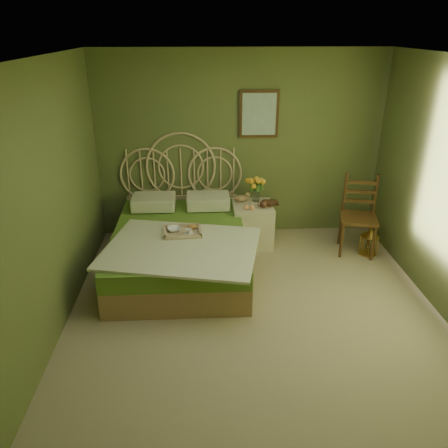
{
  "coord_description": "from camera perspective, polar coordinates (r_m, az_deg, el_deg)",
  "views": [
    {
      "loc": [
        -0.54,
        -3.76,
        2.84
      ],
      "look_at": [
        -0.29,
        1.0,
        0.68
      ],
      "focal_mm": 35.0,
      "sensor_mm": 36.0,
      "label": 1
    }
  ],
  "objects": [
    {
      "name": "wall_left",
      "position": [
        4.32,
        -22.56,
        1.57
      ],
      "size": [
        0.0,
        4.5,
        4.5
      ],
      "primitive_type": "plane",
      "rotation": [
        1.57,
        0.0,
        1.57
      ],
      "color": "#5E6736",
      "rests_on": "floor"
    },
    {
      "name": "wall_art",
      "position": [
        6.13,
        4.59,
        14.11
      ],
      "size": [
        0.54,
        0.04,
        0.64
      ],
      "color": "#3A2410",
      "rests_on": "wall_back"
    },
    {
      "name": "wall_back",
      "position": [
        6.23,
        2.07,
        10.1
      ],
      "size": [
        4.0,
        0.0,
        4.0
      ],
      "primitive_type": "plane",
      "rotation": [
        1.57,
        0.0,
        0.0
      ],
      "color": "#5E6736",
      "rests_on": "floor"
    },
    {
      "name": "bed",
      "position": [
        5.57,
        -5.76,
        -2.55
      ],
      "size": [
        1.92,
        2.42,
        1.5
      ],
      "color": "#A68753",
      "rests_on": "floor"
    },
    {
      "name": "book_lower",
      "position": [
        6.06,
        5.48,
        2.74
      ],
      "size": [
        0.17,
        0.23,
        0.02
      ],
      "primitive_type": "imported",
      "rotation": [
        0.0,
        0.0,
        0.02
      ],
      "color": "#381E0F",
      "rests_on": "nightstand"
    },
    {
      "name": "nightstand",
      "position": [
        6.13,
        3.77,
        0.54
      ],
      "size": [
        0.55,
        0.55,
        1.03
      ],
      "color": "beige",
      "rests_on": "floor"
    },
    {
      "name": "coffee_cup",
      "position": [
        5.21,
        -4.61,
        -1.0
      ],
      "size": [
        0.08,
        0.08,
        0.07
      ],
      "primitive_type": "imported",
      "rotation": [
        0.0,
        0.0,
        0.04
      ],
      "color": "white",
      "rests_on": "bed"
    },
    {
      "name": "floor",
      "position": [
        4.74,
        4.22,
        -12.43
      ],
      "size": [
        4.5,
        4.5,
        0.0
      ],
      "primitive_type": "plane",
      "color": "tan",
      "rests_on": "ground"
    },
    {
      "name": "book_upper",
      "position": [
        6.05,
        5.48,
        2.91
      ],
      "size": [
        0.25,
        0.26,
        0.02
      ],
      "primitive_type": "imported",
      "rotation": [
        0.0,
        0.0,
        -0.67
      ],
      "color": "#472819",
      "rests_on": "nightstand"
    },
    {
      "name": "cereal_bowl",
      "position": [
        5.33,
        -6.52,
        -0.68
      ],
      "size": [
        0.19,
        0.19,
        0.04
      ],
      "primitive_type": "imported",
      "rotation": [
        0.0,
        0.0,
        0.21
      ],
      "color": "white",
      "rests_on": "bed"
    },
    {
      "name": "ceiling",
      "position": [
        3.81,
        5.49,
        20.69
      ],
      "size": [
        4.5,
        4.5,
        0.0
      ],
      "primitive_type": "plane",
      "rotation": [
        3.14,
        0.0,
        0.0
      ],
      "color": "silver",
      "rests_on": "wall_back"
    },
    {
      "name": "birdcage",
      "position": [
        6.23,
        18.4,
        -2.23
      ],
      "size": [
        0.24,
        0.24,
        0.37
      ],
      "rotation": [
        0.0,
        0.0,
        -0.23
      ],
      "color": "gold",
      "rests_on": "floor"
    },
    {
      "name": "chair",
      "position": [
        6.14,
        17.01,
        1.8
      ],
      "size": [
        0.57,
        0.57,
        1.06
      ],
      "rotation": [
        0.0,
        0.0,
        -0.26
      ],
      "color": "#3A2410",
      "rests_on": "floor"
    }
  ]
}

